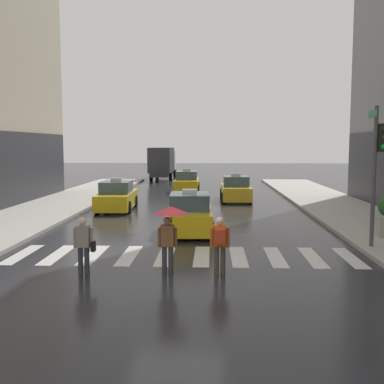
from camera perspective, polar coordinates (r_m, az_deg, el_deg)
The scene contains 11 objects.
ground_plane at distance 12.36m, azimuth -1.92°, elevation -11.26°, with size 160.00×160.00×0.00m, color #26262B.
crosswalk_markings at distance 15.24m, azimuth -1.06°, elevation -7.93°, with size 11.30×2.80×0.01m.
traffic_light_pole at distance 16.83m, azimuth 22.07°, elevation 4.14°, with size 0.44×0.84×4.80m.
taxi_lead at distance 19.31m, azimuth -0.31°, elevation -2.81°, with size 2.07×4.60×1.80m.
taxi_second at distance 26.10m, azimuth -9.32°, elevation -0.61°, with size 2.04×4.59×1.80m.
taxi_third at distance 30.13m, azimuth 5.43°, elevation 0.30°, with size 1.97×4.56×1.80m.
taxi_fourth at distance 35.63m, azimuth -0.66°, elevation 1.18°, with size 1.96×4.55×1.80m.
box_truck at distance 48.33m, azimuth -3.67°, elevation 3.74°, with size 2.36×7.57×3.35m.
pedestrian_with_umbrella at distance 12.78m, azimuth -2.73°, elevation -3.70°, with size 0.96×0.96×1.94m.
pedestrian_with_backpack at distance 12.84m, azimuth 3.48°, elevation -6.13°, with size 0.55×0.43×1.65m.
pedestrian_with_handbag at distance 13.14m, azimuth -13.28°, elevation -6.17°, with size 0.60×0.24×1.65m.
Camera 1 is at (0.91, -11.77, 3.64)m, focal length 42.97 mm.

